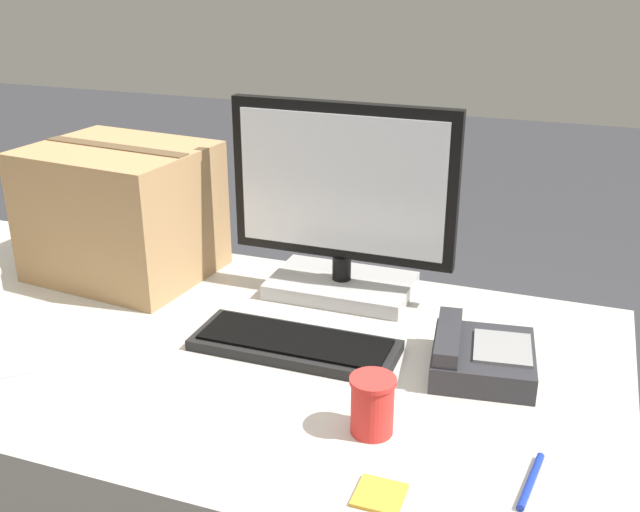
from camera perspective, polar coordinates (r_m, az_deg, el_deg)
office_desk at (r=1.81m, az=-9.69°, el=-16.29°), size 1.80×0.90×0.74m
monitor at (r=1.70m, az=1.70°, el=3.27°), size 0.52×0.21×0.45m
keyboard at (r=1.52m, az=-1.92°, el=-6.74°), size 0.42×0.16×0.03m
desk_phone at (r=1.48m, az=12.06°, el=-7.49°), size 0.22×0.23×0.08m
paper_cup_right at (r=1.27m, az=4.01°, el=-11.26°), size 0.08×0.08×0.10m
cardboard_box at (r=1.89m, az=-14.86°, el=3.31°), size 0.44×0.38×0.32m
pen_marker at (r=1.23m, az=15.77°, el=-16.15°), size 0.03×0.14×0.01m
sticky_note_pad at (r=1.17m, az=4.56°, el=-17.70°), size 0.07×0.07×0.01m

